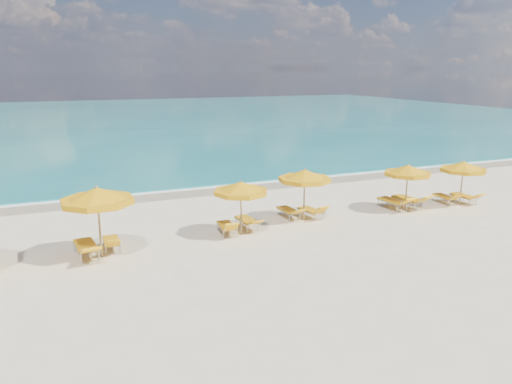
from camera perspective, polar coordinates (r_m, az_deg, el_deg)
name	(u,v)px	position (r m, az deg, el deg)	size (l,w,h in m)	color
ground_plane	(270,229)	(20.22, 1.63, -4.25)	(120.00, 120.00, 0.00)	beige
ocean	(116,120)	(66.29, -15.72, 7.98)	(120.00, 80.00, 0.30)	#136E6B
wet_sand_band	(214,189)	(26.88, -4.82, 0.32)	(120.00, 2.60, 0.01)	tan
foam_line	(210,186)	(27.63, -5.32, 0.68)	(120.00, 1.20, 0.03)	white
whitecap_near	(84,166)	(35.14, -19.08, 2.83)	(14.00, 0.36, 0.05)	white
whitecap_far	(242,141)	(44.89, -1.56, 5.87)	(18.00, 0.30, 0.05)	white
umbrella_2	(97,196)	(17.52, -17.70, -0.49)	(3.19, 3.19, 2.52)	#A58952
umbrella_3	(241,188)	(19.10, -1.74, 0.42)	(2.27, 2.27, 2.16)	#A58952
umbrella_4	(305,176)	(21.00, 5.58, 1.83)	(2.63, 2.63, 2.26)	#A58952
umbrella_5	(408,171)	(23.53, 16.96, 2.34)	(2.73, 2.73, 2.14)	#A58952
umbrella_6	(463,167)	(25.26, 22.61, 2.65)	(2.59, 2.59, 2.15)	#A58952
lounger_2_left	(87,250)	(18.19, -18.80, -6.35)	(0.85, 2.07, 0.74)	#A5A8AD
lounger_2_right	(112,245)	(18.61, -16.17, -5.82)	(0.59, 1.62, 0.71)	#A5A8AD
lounger_3_left	(227,229)	(19.55, -3.36, -4.28)	(0.70, 1.67, 0.75)	#A5A8AD
lounger_3_right	(247,224)	(20.25, -1.01, -3.62)	(0.67, 1.75, 0.62)	#A5A8AD
lounger_4_left	(289,213)	(21.68, 3.77, -2.46)	(0.64, 1.73, 0.65)	#A5A8AD
lounger_4_right	(311,213)	(21.78, 6.32, -2.44)	(0.77, 1.65, 0.75)	#A5A8AD
lounger_5_left	(393,204)	(23.83, 15.38, -1.36)	(0.85, 1.95, 0.78)	#A5A8AD
lounger_5_right	(409,202)	(24.34, 17.04, -1.14)	(1.02, 2.04, 0.81)	#A5A8AD
lounger_6_left	(445,199)	(25.60, 20.79, -0.80)	(0.61, 1.60, 0.72)	#A5A8AD
lounger_6_right	(464,199)	(26.06, 22.68, -0.71)	(0.69, 1.72, 0.70)	#A5A8AD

